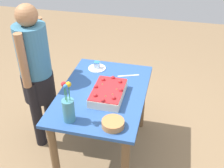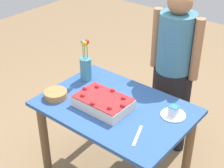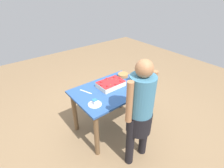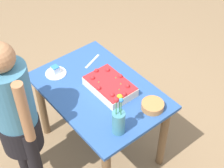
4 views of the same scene
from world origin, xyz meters
TOP-DOWN VIEW (x-y plane):
  - ground_plane at (0.00, 0.00)m, footprint 8.00×8.00m
  - dining_table at (0.00, 0.00)m, footprint 1.12×0.77m
  - sheet_cake at (0.06, 0.07)m, footprint 0.40×0.27m
  - serving_plate_with_slice at (-0.39, -0.17)m, footprint 0.18×0.18m
  - cake_knife at (-0.33, 0.18)m, footprint 0.10×0.21m
  - flower_vase at (0.43, -0.16)m, footprint 0.10×0.10m
  - fruit_bowl at (0.42, 0.20)m, footprint 0.18×0.18m
  - person_standing at (-0.09, -0.69)m, footprint 0.45×0.31m

SIDE VIEW (x-z plane):
  - ground_plane at x=0.00m, z-range 0.00..0.00m
  - dining_table at x=0.00m, z-range 0.23..0.99m
  - cake_knife at x=-0.33m, z-range 0.76..0.76m
  - serving_plate_with_slice at x=-0.39m, z-range 0.74..0.82m
  - fruit_bowl at x=0.42m, z-range 0.76..0.81m
  - sheet_cake at x=0.06m, z-range 0.75..0.86m
  - person_standing at x=-0.09m, z-range 0.11..1.60m
  - flower_vase at x=0.43m, z-range 0.70..1.05m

